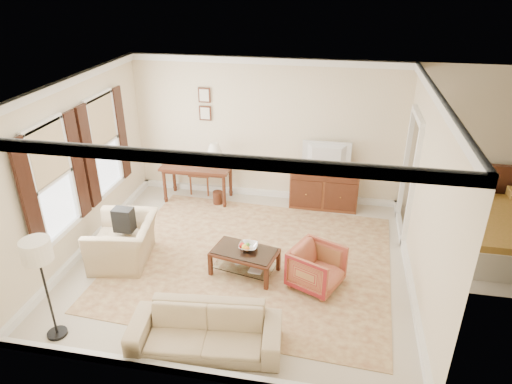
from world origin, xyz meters
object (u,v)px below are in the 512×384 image
(striped_armchair, at_px, (317,266))
(club_armchair, at_px, (123,235))
(tv, at_px, (327,148))
(coffee_table, at_px, (245,256))
(sideboard, at_px, (324,188))
(writing_desk, at_px, (197,170))
(sofa, at_px, (205,325))

(striped_armchair, xyz_separation_m, club_armchair, (-3.17, 0.09, 0.13))
(tv, bearing_deg, striped_armchair, 90.89)
(tv, distance_m, coffee_table, 2.91)
(tv, xyz_separation_m, coffee_table, (-1.10, -2.52, -0.95))
(sideboard, height_order, coffee_table, sideboard)
(writing_desk, bearing_deg, sideboard, 3.67)
(tv, bearing_deg, sideboard, -90.00)
(sideboard, relative_size, striped_armchair, 1.85)
(sideboard, bearing_deg, club_armchair, -140.74)
(writing_desk, bearing_deg, coffee_table, -57.68)
(striped_armchair, bearing_deg, sofa, 164.58)
(coffee_table, height_order, sofa, sofa)
(writing_desk, relative_size, tv, 1.57)
(writing_desk, xyz_separation_m, sideboard, (2.60, 0.17, -0.25))
(sideboard, distance_m, tv, 0.87)
(sideboard, height_order, club_armchair, club_armchair)
(coffee_table, relative_size, sofa, 0.58)
(striped_armchair, bearing_deg, club_armchair, 112.69)
(coffee_table, relative_size, club_armchair, 0.98)
(tv, bearing_deg, club_armchair, 39.04)
(writing_desk, xyz_separation_m, club_armchair, (-0.53, -2.39, -0.17))
(sideboard, bearing_deg, tv, -90.00)
(tv, relative_size, striped_armchair, 1.24)
(striped_armchair, bearing_deg, writing_desk, 71.13)
(striped_armchair, relative_size, club_armchair, 0.64)
(writing_desk, relative_size, coffee_table, 1.28)
(writing_desk, xyz_separation_m, sofa, (1.35, -4.04, -0.29))
(writing_desk, height_order, coffee_table, writing_desk)
(sideboard, bearing_deg, striped_armchair, -89.12)
(striped_armchair, relative_size, sofa, 0.38)
(club_armchair, bearing_deg, tv, 120.04)
(tv, distance_m, striped_armchair, 2.79)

